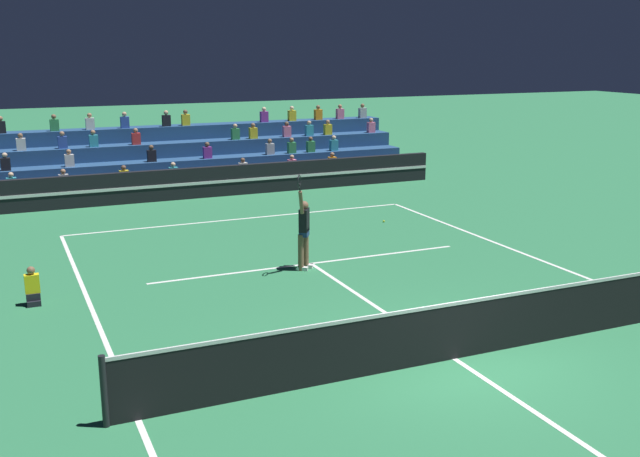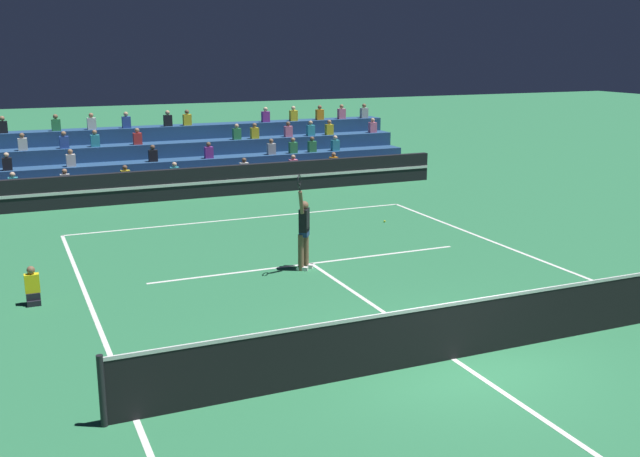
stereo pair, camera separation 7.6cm
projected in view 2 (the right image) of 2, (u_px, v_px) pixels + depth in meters
ground_plane at (453, 359)px, 13.11m from camera, size 120.00×120.00×0.00m
court_lines at (453, 359)px, 13.11m from camera, size 11.10×23.90×0.01m
tennis_net at (454, 330)px, 12.98m from camera, size 12.00×0.10×1.10m
sponsor_banner_wall at (211, 182)px, 27.01m from camera, size 18.00×0.26×1.10m
bleacher_stand at (190, 162)px, 29.76m from camera, size 17.66×3.80×2.83m
ball_kid_courtside at (33, 289)px, 15.81m from camera, size 0.30×0.36×0.84m
tennis_player at (304, 230)px, 18.12m from camera, size 0.67×0.85×2.48m
tennis_ball at (385, 221)px, 23.22m from camera, size 0.07×0.07×0.07m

